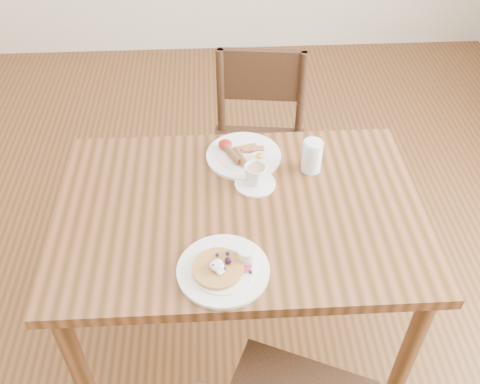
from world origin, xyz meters
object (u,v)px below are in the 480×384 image
Objects in this scene: chair_far at (259,143)px; breakfast_plate at (242,155)px; dining_table at (240,228)px; teacup_saucer at (255,177)px; pancake_plate at (225,268)px; water_glass at (312,156)px.

chair_far is 0.50m from breakfast_plate.
chair_far is (0.12, 0.67, -0.16)m from dining_table.
pancake_plate is at bearing -107.52° from teacup_saucer.
dining_table is 4.44× the size of pancake_plate.
chair_far is at bearing 83.45° from teacup_saucer.
breakfast_plate is at bearing 80.94° from pancake_plate.
chair_far is 0.98m from pancake_plate.
breakfast_plate is 2.29× the size of water_glass.
pancake_plate reaches higher than dining_table.
chair_far is 0.60m from water_glass.
dining_table is 0.18m from teacup_saucer.
chair_far reaches higher than teacup_saucer.
teacup_saucer is at bearing -161.17° from water_glass.
water_glass is (0.24, -0.08, 0.05)m from breakfast_plate.
chair_far is at bearing 78.99° from pancake_plate.
water_glass reaches higher than pancake_plate.
pancake_plate is 1.00× the size of breakfast_plate.
water_glass is at bearing 112.62° from chair_far.
breakfast_plate is (-0.10, -0.41, 0.27)m from chair_far.
dining_table is at bearing -117.34° from teacup_saucer.
pancake_plate is 2.29× the size of water_glass.
water_glass is at bearing 34.77° from dining_table.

